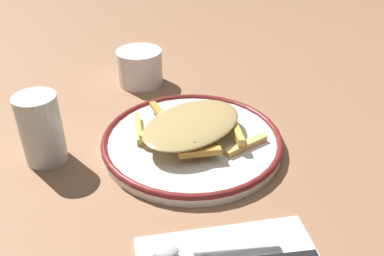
{
  "coord_description": "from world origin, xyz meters",
  "views": [
    {
      "loc": [
        -0.55,
        0.1,
        0.39
      ],
      "look_at": [
        0.0,
        0.0,
        0.04
      ],
      "focal_mm": 38.54,
      "sensor_mm": 36.0,
      "label": 1
    }
  ],
  "objects": [
    {
      "name": "plate",
      "position": [
        0.0,
        0.0,
        0.01
      ],
      "size": [
        0.3,
        0.3,
        0.02
      ],
      "color": "white",
      "rests_on": "ground_plane"
    },
    {
      "name": "water_glass",
      "position": [
        0.01,
        0.23,
        0.06
      ],
      "size": [
        0.06,
        0.06,
        0.11
      ],
      "primitive_type": "cylinder",
      "color": "silver",
      "rests_on": "ground_plane"
    },
    {
      "name": "coffee_mug",
      "position": [
        0.26,
        0.07,
        0.04
      ],
      "size": [
        0.12,
        0.09,
        0.07
      ],
      "color": "white",
      "rests_on": "ground_plane"
    },
    {
      "name": "spoon",
      "position": [
        -0.23,
        0.04,
        0.01
      ],
      "size": [
        0.03,
        0.15,
        0.01
      ],
      "color": "silver",
      "rests_on": "napkin"
    },
    {
      "name": "fries_heap",
      "position": [
        0.0,
        0.0,
        0.04
      ],
      "size": [
        0.21,
        0.23,
        0.04
      ],
      "color": "gold",
      "rests_on": "plate"
    },
    {
      "name": "ground_plane",
      "position": [
        0.0,
        0.0,
        0.0
      ],
      "size": [
        2.6,
        2.6,
        0.0
      ],
      "primitive_type": "plane",
      "color": "#95694B"
    }
  ]
}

